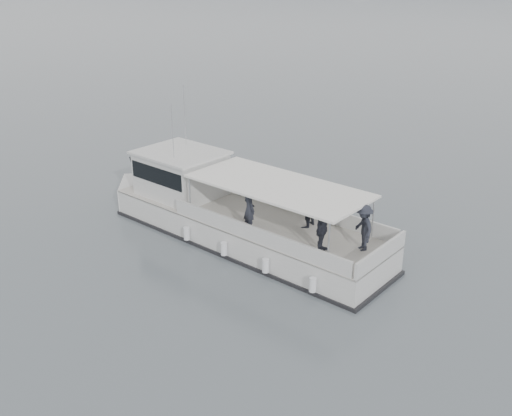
% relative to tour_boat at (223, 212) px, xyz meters
% --- Properties ---
extents(ground, '(1400.00, 1400.00, 0.00)m').
position_rel_tour_boat_xyz_m(ground, '(-3.00, -3.51, -0.99)').
color(ground, '#545E62').
rests_on(ground, ground).
extents(tour_boat, '(14.47, 6.50, 6.06)m').
position_rel_tour_boat_xyz_m(tour_boat, '(0.00, 0.00, 0.00)').
color(tour_boat, silver).
rests_on(tour_boat, ground).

